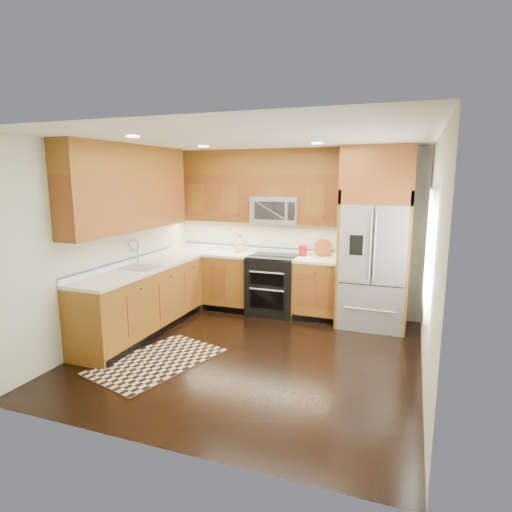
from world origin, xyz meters
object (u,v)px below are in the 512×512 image
(refrigerator, at_px, (375,238))
(rug, at_px, (157,361))
(knife_block, at_px, (240,245))
(utensil_crock, at_px, (303,248))
(range, at_px, (273,285))

(refrigerator, xyz_separation_m, rug, (-2.27, -2.21, -1.30))
(knife_block, bearing_deg, refrigerator, -5.80)
(refrigerator, relative_size, rug, 1.72)
(knife_block, distance_m, utensil_crock, 1.09)
(rug, bearing_deg, knife_block, 104.42)
(rug, bearing_deg, refrigerator, 60.42)
(refrigerator, bearing_deg, range, 178.60)
(utensil_crock, bearing_deg, refrigerator, -9.76)
(refrigerator, relative_size, utensil_crock, 7.16)
(range, height_order, knife_block, knife_block)
(range, height_order, rug, range)
(rug, distance_m, utensil_crock, 2.87)
(rug, xyz_separation_m, utensil_crock, (1.16, 2.41, 1.06))
(utensil_crock, bearing_deg, range, -160.82)
(knife_block, bearing_deg, range, -15.95)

